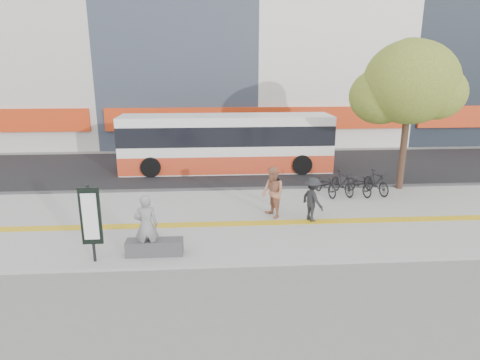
{
  "coord_description": "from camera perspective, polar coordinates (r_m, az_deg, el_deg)",
  "views": [
    {
      "loc": [
        -0.91,
        -12.17,
        5.33
      ],
      "look_at": [
        0.04,
        2.0,
        1.34
      ],
      "focal_mm": 31.09,
      "sensor_mm": 36.0,
      "label": 1
    }
  ],
  "objects": [
    {
      "name": "bicycle_row",
      "position": [
        17.79,
        14.89,
        -0.43
      ],
      "size": [
        3.1,
        1.81,
        1.0
      ],
      "color": "black",
      "rests_on": "sidewalk"
    },
    {
      "name": "tactile_strip",
      "position": [
        14.2,
        0.09,
        -5.98
      ],
      "size": [
        40.0,
        0.45,
        0.01
      ],
      "primitive_type": "cube",
      "color": "gold",
      "rests_on": "sidewalk"
    },
    {
      "name": "seated_woman",
      "position": [
        11.9,
        -12.73,
        -6.14
      ],
      "size": [
        0.7,
        0.5,
        1.81
      ],
      "primitive_type": "imported",
      "rotation": [
        0.0,
        0.0,
        3.25
      ],
      "color": "black",
      "rests_on": "sidewalk"
    },
    {
      "name": "sidewalk",
      "position": [
        14.68,
        -0.04,
        -5.43
      ],
      "size": [
        40.0,
        7.0,
        0.08
      ],
      "primitive_type": "cube",
      "color": "gray",
      "rests_on": "ground"
    },
    {
      "name": "bench",
      "position": [
        12.18,
        -11.62,
        -9.02
      ],
      "size": [
        1.6,
        0.45,
        0.45
      ],
      "primitive_type": "cube",
      "color": "#333335",
      "rests_on": "sidewalk"
    },
    {
      "name": "signboard",
      "position": [
        11.84,
        -19.81,
        -4.84
      ],
      "size": [
        0.55,
        0.1,
        2.2
      ],
      "color": "black",
      "rests_on": "sidewalk"
    },
    {
      "name": "bus",
      "position": [
        21.05,
        -1.88,
        4.86
      ],
      "size": [
        10.52,
        2.49,
        2.8
      ],
      "color": "silver",
      "rests_on": "street"
    },
    {
      "name": "street_tree",
      "position": [
        18.83,
        22.1,
        12.09
      ],
      "size": [
        4.4,
        3.8,
        6.31
      ],
      "color": "#362118",
      "rests_on": "sidewalk"
    },
    {
      "name": "pedestrian_tan",
      "position": [
        14.56,
        4.51,
        -1.72
      ],
      "size": [
        0.96,
        1.07,
        1.81
      ],
      "primitive_type": "imported",
      "rotation": [
        0.0,
        0.0,
        -1.2
      ],
      "color": "#AA6B4D",
      "rests_on": "sidewalk"
    },
    {
      "name": "pedestrian_dark",
      "position": [
        14.43,
        9.93,
        -2.64
      ],
      "size": [
        0.95,
        1.15,
        1.54
      ],
      "primitive_type": "imported",
      "rotation": [
        0.0,
        0.0,
        2.02
      ],
      "color": "black",
      "rests_on": "sidewalk"
    },
    {
      "name": "ground",
      "position": [
        13.32,
        0.39,
        -7.91
      ],
      "size": [
        120.0,
        120.0,
        0.0
      ],
      "primitive_type": "plane",
      "color": "slate",
      "rests_on": "ground"
    },
    {
      "name": "curb",
      "position": [
        17.98,
        -0.79,
        -1.32
      ],
      "size": [
        40.0,
        0.25,
        0.14
      ],
      "primitive_type": "cube",
      "color": "#333335",
      "rests_on": "ground"
    },
    {
      "name": "street",
      "position": [
        21.84,
        -1.35,
        1.65
      ],
      "size": [
        40.0,
        8.0,
        0.06
      ],
      "primitive_type": "cube",
      "color": "black",
      "rests_on": "ground"
    }
  ]
}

